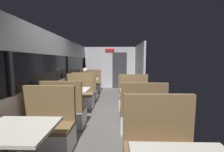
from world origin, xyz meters
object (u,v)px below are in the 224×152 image
at_px(dining_table_far_window, 88,81).
at_px(dining_table_rear_aisle, 137,95).
at_px(bench_far_window_facing_end, 85,91).
at_px(bench_rear_aisle_facing_end, 142,116).
at_px(seated_passenger, 85,86).
at_px(bench_mid_window_facing_entry, 79,97).
at_px(bench_far_window_facing_entry, 91,85).
at_px(dining_table_mid_window, 73,93).
at_px(dining_table_near_window, 16,136).
at_px(bench_near_window_facing_entry, 46,131).
at_px(bench_mid_window_facing_end, 64,112).
at_px(bench_rear_aisle_facing_entry, 134,99).

height_order(dining_table_far_window, dining_table_rear_aisle, same).
bearing_deg(bench_far_window_facing_end, bench_rear_aisle_facing_end, -54.22).
bearing_deg(dining_table_rear_aisle, seated_passenger, 133.96).
xyz_separation_m(bench_mid_window_facing_entry, bench_far_window_facing_entry, (0.00, 2.28, 0.00)).
height_order(dining_table_mid_window, bench_mid_window_facing_entry, bench_mid_window_facing_entry).
bearing_deg(bench_far_window_facing_entry, bench_rear_aisle_facing_end, -65.25).
relative_size(dining_table_near_window, seated_passenger, 0.71).
bearing_deg(bench_rear_aisle_facing_end, dining_table_far_window, 119.35).
xyz_separation_m(dining_table_far_window, bench_far_window_facing_entry, (0.00, 0.70, -0.31)).
relative_size(dining_table_near_window, bench_far_window_facing_entry, 0.82).
distance_m(dining_table_mid_window, dining_table_far_window, 2.28).
relative_size(bench_far_window_facing_entry, dining_table_rear_aisle, 1.22).
relative_size(dining_table_mid_window, bench_far_window_facing_entry, 0.82).
relative_size(dining_table_mid_window, dining_table_far_window, 1.00).
bearing_deg(dining_table_mid_window, bench_mid_window_facing_entry, 90.00).
bearing_deg(bench_far_window_facing_entry, bench_near_window_facing_entry, -90.00).
bearing_deg(dining_table_mid_window, dining_table_far_window, 90.00).
bearing_deg(bench_mid_window_facing_entry, bench_far_window_facing_end, 90.00).
relative_size(dining_table_near_window, dining_table_rear_aisle, 1.00).
height_order(bench_mid_window_facing_entry, bench_far_window_facing_end, same).
bearing_deg(bench_far_window_facing_entry, bench_mid_window_facing_end, -90.00).
xyz_separation_m(bench_far_window_facing_end, seated_passenger, (0.00, 0.07, 0.21)).
bearing_deg(bench_mid_window_facing_entry, bench_mid_window_facing_end, -90.00).
height_order(bench_far_window_facing_entry, bench_rear_aisle_facing_entry, same).
bearing_deg(seated_passenger, bench_near_window_facing_entry, -90.00).
distance_m(dining_table_near_window, bench_mid_window_facing_entry, 3.00).
bearing_deg(bench_rear_aisle_facing_end, bench_mid_window_facing_end, 173.62).
bearing_deg(dining_table_far_window, bench_far_window_facing_end, -90.00).
distance_m(bench_near_window_facing_entry, bench_rear_aisle_facing_end, 1.92).
xyz_separation_m(bench_far_window_facing_entry, bench_rear_aisle_facing_entry, (1.79, -2.48, 0.00)).
relative_size(bench_far_window_facing_entry, bench_rear_aisle_facing_end, 1.00).
relative_size(bench_near_window_facing_entry, dining_table_rear_aisle, 1.22).
height_order(dining_table_mid_window, bench_rear_aisle_facing_end, bench_rear_aisle_facing_end).
distance_m(bench_near_window_facing_entry, bench_far_window_facing_end, 3.17).
height_order(bench_near_window_facing_entry, dining_table_mid_window, bench_near_window_facing_entry).
xyz_separation_m(bench_far_window_facing_end, bench_rear_aisle_facing_end, (1.79, -2.48, 0.00)).
bearing_deg(bench_rear_aisle_facing_entry, dining_table_mid_window, -164.41).
bearing_deg(bench_rear_aisle_facing_entry, bench_far_window_facing_entry, 125.78).
xyz_separation_m(bench_mid_window_facing_entry, seated_passenger, (0.00, 0.96, 0.21)).
bearing_deg(bench_mid_window_facing_end, bench_rear_aisle_facing_end, -6.38).
height_order(bench_near_window_facing_entry, bench_rear_aisle_facing_end, same).
relative_size(bench_rear_aisle_facing_end, bench_rear_aisle_facing_entry, 1.00).
relative_size(bench_near_window_facing_entry, bench_far_window_facing_entry, 1.00).
height_order(bench_mid_window_facing_entry, dining_table_far_window, bench_mid_window_facing_entry).
distance_m(dining_table_rear_aisle, bench_rear_aisle_facing_end, 0.77).
bearing_deg(bench_near_window_facing_entry, bench_rear_aisle_facing_entry, 49.33).
distance_m(dining_table_mid_window, seated_passenger, 1.66).
xyz_separation_m(dining_table_mid_window, bench_mid_window_facing_end, (0.00, -0.70, -0.31)).
height_order(bench_mid_window_facing_end, bench_far_window_facing_end, same).
relative_size(bench_mid_window_facing_end, dining_table_far_window, 1.22).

